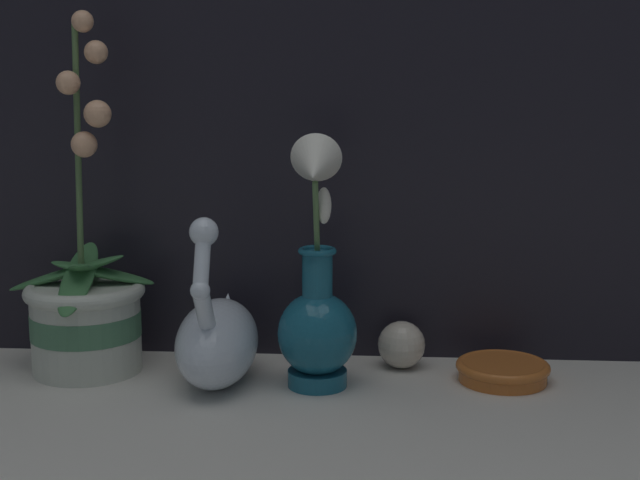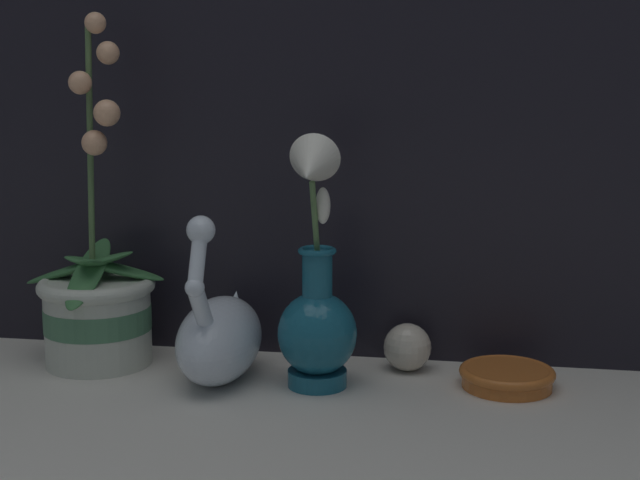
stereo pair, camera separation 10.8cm
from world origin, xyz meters
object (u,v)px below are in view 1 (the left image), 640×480
swan_figurine (217,338)px  glass_sphere (402,345)px  amber_dish (503,370)px  orchid_potted_plant (86,309)px  blue_vase (317,307)px

swan_figurine → glass_sphere: 0.25m
swan_figurine → amber_dish: size_ratio=1.87×
orchid_potted_plant → blue_vase: bearing=-8.6°
orchid_potted_plant → swan_figurine: bearing=-11.9°
blue_vase → glass_sphere: blue_vase is taller
blue_vase → amber_dish: (0.23, 0.04, -0.09)m
amber_dish → orchid_potted_plant: bearing=179.5°
blue_vase → amber_dish: 0.25m
swan_figurine → amber_dish: bearing=5.3°
orchid_potted_plant → swan_figurine: 0.18m
swan_figurine → blue_vase: size_ratio=0.70×
orchid_potted_plant → blue_vase: (0.30, -0.05, 0.02)m
glass_sphere → blue_vase: bearing=-140.8°
orchid_potted_plant → amber_dish: size_ratio=3.89×
blue_vase → glass_sphere: (0.11, 0.09, -0.07)m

